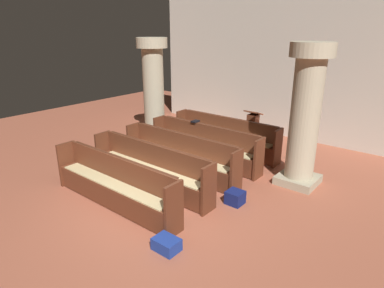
% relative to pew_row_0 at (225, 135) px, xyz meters
% --- Properties ---
extents(ground_plane, '(19.20, 19.20, 0.00)m').
position_rel_pew_row_0_xyz_m(ground_plane, '(0.71, -3.56, -0.52)').
color(ground_plane, '#AD5B42').
extents(back_wall, '(10.00, 0.16, 4.50)m').
position_rel_pew_row_0_xyz_m(back_wall, '(0.71, 2.52, 1.73)').
color(back_wall, beige).
rests_on(back_wall, ground).
extents(pew_row_0, '(3.27, 0.46, 0.98)m').
position_rel_pew_row_0_xyz_m(pew_row_0, '(0.00, 0.00, 0.00)').
color(pew_row_0, brown).
rests_on(pew_row_0, ground).
extents(pew_row_1, '(3.27, 0.46, 0.98)m').
position_rel_pew_row_0_xyz_m(pew_row_1, '(0.00, -0.98, 0.00)').
color(pew_row_1, brown).
rests_on(pew_row_1, ground).
extents(pew_row_2, '(3.27, 0.47, 0.98)m').
position_rel_pew_row_0_xyz_m(pew_row_2, '(0.00, -1.96, 0.00)').
color(pew_row_2, brown).
rests_on(pew_row_2, ground).
extents(pew_row_3, '(3.27, 0.46, 0.98)m').
position_rel_pew_row_0_xyz_m(pew_row_3, '(0.00, -2.94, 0.00)').
color(pew_row_3, brown).
rests_on(pew_row_3, ground).
extents(pew_row_4, '(3.27, 0.46, 0.98)m').
position_rel_pew_row_0_xyz_m(pew_row_4, '(0.00, -3.92, 0.00)').
color(pew_row_4, brown).
rests_on(pew_row_4, ground).
extents(pillar_aisle_side, '(0.91, 0.91, 3.11)m').
position_rel_pew_row_0_xyz_m(pillar_aisle_side, '(2.44, -0.65, 1.11)').
color(pillar_aisle_side, tan).
rests_on(pillar_aisle_side, ground).
extents(pillar_far_side, '(0.91, 0.91, 3.11)m').
position_rel_pew_row_0_xyz_m(pillar_far_side, '(-2.39, -0.42, 1.11)').
color(pillar_far_side, tan).
rests_on(pillar_far_side, ground).
extents(lectern, '(0.48, 0.45, 1.08)m').
position_rel_pew_row_0_xyz_m(lectern, '(0.31, 1.00, -0.06)').
color(lectern, '#562B1A').
rests_on(lectern, ground).
extents(hymn_book, '(0.16, 0.22, 0.04)m').
position_rel_pew_row_0_xyz_m(hymn_book, '(-0.45, -0.79, 0.48)').
color(hymn_book, black).
rests_on(hymn_book, pew_row_1).
extents(kneeler_box_navy, '(0.33, 0.32, 0.27)m').
position_rel_pew_row_0_xyz_m(kneeler_box_navy, '(1.83, -2.36, -0.38)').
color(kneeler_box_navy, navy).
rests_on(kneeler_box_navy, ground).
extents(kneeler_box_blue, '(0.42, 0.31, 0.21)m').
position_rel_pew_row_0_xyz_m(kneeler_box_blue, '(1.77, -4.32, -0.41)').
color(kneeler_box_blue, navy).
rests_on(kneeler_box_blue, ground).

